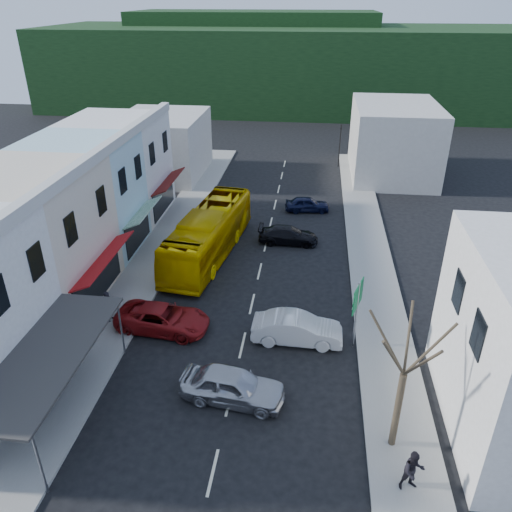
{
  "coord_description": "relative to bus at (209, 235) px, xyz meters",
  "views": [
    {
      "loc": [
        3.26,
        -20.94,
        16.51
      ],
      "look_at": [
        0.0,
        6.0,
        2.2
      ],
      "focal_mm": 35.0,
      "sensor_mm": 36.0,
      "label": 1
    }
  ],
  "objects": [
    {
      "name": "ground",
      "position": [
        3.8,
        -9.93,
        -1.55
      ],
      "size": [
        120.0,
        120.0,
        0.0
      ],
      "primitive_type": "plane",
      "color": "black",
      "rests_on": "ground"
    },
    {
      "name": "sidewalk_left",
      "position": [
        -3.7,
        0.07,
        -1.48
      ],
      "size": [
        3.0,
        52.0,
        0.15
      ],
      "primitive_type": "cube",
      "color": "gray",
      "rests_on": "ground"
    },
    {
      "name": "sidewalk_right",
      "position": [
        11.3,
        0.07,
        -1.48
      ],
      "size": [
        3.0,
        52.0,
        0.15
      ],
      "primitive_type": "cube",
      "color": "gray",
      "rests_on": "ground"
    },
    {
      "name": "shopfront_row",
      "position": [
        -8.7,
        -4.93,
        2.45
      ],
      "size": [
        8.25,
        30.0,
        8.0
      ],
      "color": "silver",
      "rests_on": "ground"
    },
    {
      "name": "distant_block_left",
      "position": [
        -8.2,
        17.07,
        1.45
      ],
      "size": [
        8.0,
        10.0,
        6.0
      ],
      "primitive_type": "cube",
      "color": "#B7B2A8",
      "rests_on": "ground"
    },
    {
      "name": "distant_block_right",
      "position": [
        14.8,
        20.07,
        1.95
      ],
      "size": [
        8.0,
        12.0,
        7.0
      ],
      "primitive_type": "cube",
      "color": "#B7B2A8",
      "rests_on": "ground"
    },
    {
      "name": "hillside",
      "position": [
        2.34,
        55.16,
        5.18
      ],
      "size": [
        80.0,
        26.0,
        14.0
      ],
      "color": "black",
      "rests_on": "ground"
    },
    {
      "name": "bus",
      "position": [
        0.0,
        0.0,
        0.0
      ],
      "size": [
        3.99,
        11.83,
        3.1
      ],
      "primitive_type": "imported",
      "rotation": [
        0.0,
        0.0,
        -0.13
      ],
      "color": "#DAAA00",
      "rests_on": "ground"
    },
    {
      "name": "car_silver",
      "position": [
        3.95,
        -13.93,
        -0.85
      ],
      "size": [
        4.59,
        2.34,
        1.4
      ],
      "primitive_type": "imported",
      "rotation": [
        0.0,
        0.0,
        1.44
      ],
      "color": "#B0B0B5",
      "rests_on": "ground"
    },
    {
      "name": "car_white",
      "position": [
        6.63,
        -9.23,
        -0.85
      ],
      "size": [
        4.42,
        1.85,
        1.4
      ],
      "primitive_type": "imported",
      "rotation": [
        0.0,
        0.0,
        1.56
      ],
      "color": "silver",
      "rests_on": "ground"
    },
    {
      "name": "car_red",
      "position": [
        -0.74,
        -9.04,
        -0.85
      ],
      "size": [
        4.77,
        2.36,
        1.4
      ],
      "primitive_type": "imported",
      "rotation": [
        0.0,
        0.0,
        1.47
      ],
      "color": "maroon",
      "rests_on": "ground"
    },
    {
      "name": "car_black_near",
      "position": [
        5.41,
        2.6,
        -0.85
      ],
      "size": [
        4.5,
        1.84,
        1.4
      ],
      "primitive_type": "imported",
      "rotation": [
        0.0,
        0.0,
        1.57
      ],
      "color": "black",
      "rests_on": "ground"
    },
    {
      "name": "car_navy_mid",
      "position": [
        6.63,
        8.94,
        -0.85
      ],
      "size": [
        4.59,
        2.32,
        1.4
      ],
      "primitive_type": "imported",
      "rotation": [
        0.0,
        0.0,
        1.69
      ],
      "color": "black",
      "rests_on": "ground"
    },
    {
      "name": "pedestrian_left",
      "position": [
        -3.91,
        -8.73,
        -0.55
      ],
      "size": [
        0.54,
        0.68,
        1.7
      ],
      "primitive_type": "imported",
      "rotation": [
        0.0,
        0.0,
        1.31
      ],
      "color": "black",
      "rests_on": "sidewalk_left"
    },
    {
      "name": "pedestrian_right",
      "position": [
        11.28,
        -17.8,
        -0.55
      ],
      "size": [
        0.79,
        0.61,
        1.7
      ],
      "primitive_type": "imported",
      "rotation": [
        0.0,
        0.0,
        0.27
      ],
      "color": "black",
      "rests_on": "sidewalk_right"
    },
    {
      "name": "direction_sign",
      "position": [
        9.6,
        -9.28,
        0.39
      ],
      "size": [
        1.24,
        1.86,
        3.88
      ],
      "primitive_type": null,
      "rotation": [
        0.0,
        0.0,
        -0.32
      ],
      "color": "#0A5C2C",
      "rests_on": "ground"
    },
    {
      "name": "street_tree",
      "position": [
        10.84,
        -15.77,
        2.24
      ],
      "size": [
        2.89,
        2.89,
        7.59
      ],
      "primitive_type": null,
      "rotation": [
        0.0,
        0.0,
        -0.11
      ],
      "color": "#382E21",
      "rests_on": "ground"
    },
    {
      "name": "traffic_signal",
      "position": [
        9.6,
        21.86,
        0.7
      ],
      "size": [
        0.72,
        1.04,
        4.51
      ],
      "primitive_type": null,
      "rotation": [
        0.0,
        0.0,
        2.99
      ],
      "color": "black",
      "rests_on": "ground"
    }
  ]
}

